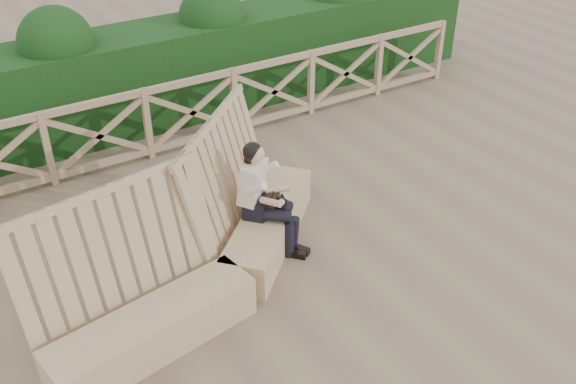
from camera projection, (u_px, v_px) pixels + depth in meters
ground at (325, 267)px, 7.41m from camera, size 60.00×60.00×0.00m
bench at (210, 258)px, 6.92m from camera, size 3.90×2.39×1.59m
woman at (263, 194)px, 7.34m from camera, size 0.73×0.83×1.39m
guardrail at (192, 112)px, 9.61m from camera, size 10.10×0.09×1.10m
hedge at (160, 74)px, 10.36m from camera, size 12.00×1.20×1.50m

